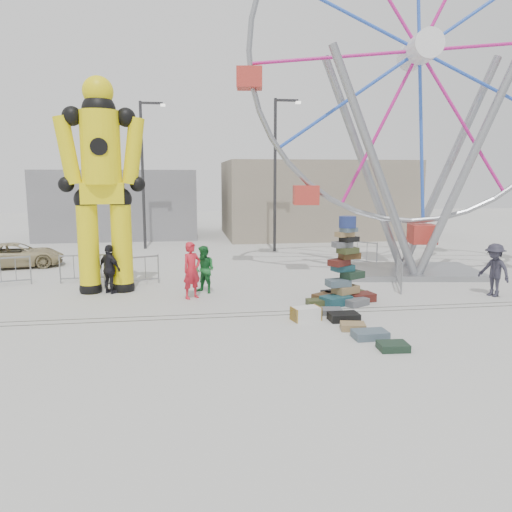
{
  "coord_description": "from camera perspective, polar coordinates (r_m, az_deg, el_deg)",
  "views": [
    {
      "loc": [
        -1.87,
        -13.26,
        4.01
      ],
      "look_at": [
        0.27,
        1.3,
        1.65
      ],
      "focal_mm": 35.0,
      "sensor_mm": 36.0,
      "label": 1
    }
  ],
  "objects": [
    {
      "name": "steamer_trunk",
      "position": [
        14.21,
        5.73,
        -6.57
      ],
      "size": [
        0.87,
        0.62,
        0.37
      ],
      "primitive_type": "cube",
      "rotation": [
        0.0,
        0.0,
        0.22
      ],
      "color": "silver",
      "rests_on": "ground"
    },
    {
      "name": "row_case_4",
      "position": [
        12.93,
        12.91,
        -8.74
      ],
      "size": [
        0.87,
        0.57,
        0.2
      ],
      "primitive_type": "cube",
      "rotation": [
        0.0,
        0.0,
        0.03
      ],
      "color": "#4D606E",
      "rests_on": "ground"
    },
    {
      "name": "pedestrian_black",
      "position": [
        17.88,
        -16.37,
        -1.45
      ],
      "size": [
        1.02,
        0.97,
        1.7
      ],
      "primitive_type": "imported",
      "rotation": [
        0.0,
        0.0,
        2.42
      ],
      "color": "black",
      "rests_on": "ground"
    },
    {
      "name": "row_case_5",
      "position": [
        12.24,
        15.39,
        -9.93
      ],
      "size": [
        0.71,
        0.57,
        0.18
      ],
      "primitive_type": "cube",
      "rotation": [
        0.0,
        0.0,
        -0.06
      ],
      "color": "#1B3122",
      "rests_on": "ground"
    },
    {
      "name": "ground",
      "position": [
        13.98,
        -0.31,
        -7.58
      ],
      "size": [
        90.0,
        90.0,
        0.0
      ],
      "primitive_type": "plane",
      "color": "#9E9E99",
      "rests_on": "ground"
    },
    {
      "name": "row_case_3",
      "position": [
        13.54,
        11.01,
        -7.91
      ],
      "size": [
        0.72,
        0.61,
        0.18
      ],
      "primitive_type": "cube",
      "rotation": [
        0.0,
        0.0,
        -0.2
      ],
      "color": "#977A4D",
      "rests_on": "ground"
    },
    {
      "name": "track_line_near",
      "position": [
        14.55,
        -0.64,
        -6.89
      ],
      "size": [
        40.0,
        0.04,
        0.01
      ],
      "primitive_type": "cube",
      "color": "#47443F",
      "rests_on": "ground"
    },
    {
      "name": "barricade_dummy_a",
      "position": [
        20.54,
        -27.15,
        -1.62
      ],
      "size": [
        1.95,
        0.63,
        1.1
      ],
      "primitive_type": null,
      "rotation": [
        0.0,
        0.0,
        0.27
      ],
      "color": "gray",
      "rests_on": "ground"
    },
    {
      "name": "row_case_0",
      "position": [
        15.87,
        7.24,
        -5.26
      ],
      "size": [
        0.79,
        0.46,
        0.19
      ],
      "primitive_type": "cube",
      "rotation": [
        0.0,
        0.0,
        0.02
      ],
      "color": "#3A4221",
      "rests_on": "ground"
    },
    {
      "name": "row_case_1",
      "position": [
        14.92,
        8.42,
        -6.26
      ],
      "size": [
        0.75,
        0.55,
        0.17
      ],
      "primitive_type": "cube",
      "rotation": [
        0.0,
        0.0,
        -0.12
      ],
      "color": "slate",
      "rests_on": "ground"
    },
    {
      "name": "suitcase_tower",
      "position": [
        16.29,
        10.09,
        -2.5
      ],
      "size": [
        2.1,
        1.82,
        2.77
      ],
      "rotation": [
        0.0,
        0.0,
        0.36
      ],
      "color": "#1B4852",
      "rests_on": "ground"
    },
    {
      "name": "barricade_wheel_back",
      "position": [
        23.38,
        11.49,
        0.4
      ],
      "size": [
        1.36,
        1.6,
        1.1
      ],
      "primitive_type": null,
      "rotation": [
        0.0,
        0.0,
        -0.88
      ],
      "color": "gray",
      "rests_on": "ground"
    },
    {
      "name": "barricade_dummy_c",
      "position": [
        18.96,
        -13.97,
        -1.69
      ],
      "size": [
        1.91,
        0.8,
        1.1
      ],
      "primitive_type": null,
      "rotation": [
        0.0,
        0.0,
        0.36
      ],
      "color": "gray",
      "rests_on": "ground"
    },
    {
      "name": "barricade_wheel_front",
      "position": [
        18.76,
        16.06,
        -1.89
      ],
      "size": [
        0.77,
        1.92,
        1.1
      ],
      "primitive_type": null,
      "rotation": [
        0.0,
        0.0,
        1.23
      ],
      "color": "gray",
      "rests_on": "ground"
    },
    {
      "name": "pedestrian_green",
      "position": [
        17.34,
        -5.91,
        -1.55
      ],
      "size": [
        1.01,
        1.0,
        1.64
      ],
      "primitive_type": "imported",
      "rotation": [
        0.0,
        0.0,
        -0.74
      ],
      "color": "#19672A",
      "rests_on": "ground"
    },
    {
      "name": "crash_test_dummy",
      "position": [
        17.87,
        -17.18,
        8.54
      ],
      "size": [
        2.98,
        1.32,
        7.52
      ],
      "rotation": [
        0.0,
        0.0,
        0.07
      ],
      "color": "black",
      "rests_on": "ground"
    },
    {
      "name": "track_line_far",
      "position": [
        14.93,
        -0.85,
        -6.47
      ],
      "size": [
        40.0,
        0.04,
        0.01
      ],
      "primitive_type": "cube",
      "color": "#47443F",
      "rests_on": "ground"
    },
    {
      "name": "ferris_wheel",
      "position": [
        21.62,
        18.02,
        18.47
      ],
      "size": [
        13.35,
        4.07,
        15.62
      ],
      "rotation": [
        0.0,
        0.0,
        -0.14
      ],
      "color": "gray",
      "rests_on": "ground"
    },
    {
      "name": "lamp_post_left",
      "position": [
        28.34,
        -12.66,
        9.84
      ],
      "size": [
        1.41,
        0.25,
        8.0
      ],
      "color": "#2D2D30",
      "rests_on": "ground"
    },
    {
      "name": "pedestrian_red",
      "position": [
        16.59,
        -7.35,
        -1.63
      ],
      "size": [
        0.82,
        0.77,
        1.89
      ],
      "primitive_type": "imported",
      "rotation": [
        0.0,
        0.0,
        0.62
      ],
      "color": "red",
      "rests_on": "ground"
    },
    {
      "name": "parked_suv",
      "position": [
        24.6,
        -25.67,
        0.1
      ],
      "size": [
        4.22,
        2.56,
        1.09
      ],
      "primitive_type": "imported",
      "rotation": [
        0.0,
        0.0,
        1.77
      ],
      "color": "tan",
      "rests_on": "ground"
    },
    {
      "name": "lamp_post_right",
      "position": [
        26.73,
        2.39,
        10.1
      ],
      "size": [
        1.41,
        0.25,
        8.0
      ],
      "color": "#2D2D30",
      "rests_on": "ground"
    },
    {
      "name": "building_right",
      "position": [
        34.46,
        6.62,
        6.53
      ],
      "size": [
        12.0,
        8.0,
        5.0
      ],
      "primitive_type": "cube",
      "color": "gray",
      "rests_on": "ground"
    },
    {
      "name": "building_left",
      "position": [
        35.55,
        -15.09,
        5.87
      ],
      "size": [
        10.0,
        8.0,
        4.4
      ],
      "primitive_type": "cube",
      "color": "gray",
      "rests_on": "ground"
    },
    {
      "name": "barricade_dummy_b",
      "position": [
        20.04,
        -18.68,
        -1.33
      ],
      "size": [
        2.0,
        0.22,
        1.1
      ],
      "primitive_type": null,
      "rotation": [
        0.0,
        0.0,
        0.06
      ],
      "color": "gray",
      "rests_on": "ground"
    },
    {
      "name": "pedestrian_grey",
      "position": [
        18.58,
        25.58,
        -1.45
      ],
      "size": [
        1.0,
        1.31,
        1.79
      ],
      "primitive_type": "imported",
      "rotation": [
        0.0,
        0.0,
        -1.25
      ],
      "color": "#262532",
      "rests_on": "ground"
    },
    {
      "name": "row_case_2",
      "position": [
        14.3,
        9.99,
        -6.86
      ],
      "size": [
        0.85,
        0.57,
        0.23
      ],
      "primitive_type": "cube",
      "rotation": [
        0.0,
        0.0,
        0.03
      ],
      "color": "black",
      "rests_on": "ground"
    }
  ]
}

